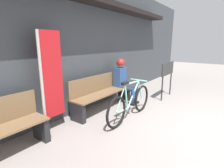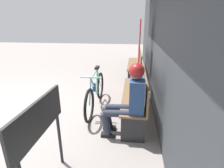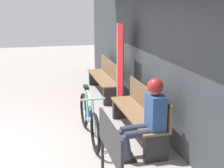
{
  "view_description": "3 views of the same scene",
  "coord_description": "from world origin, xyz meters",
  "px_view_note": "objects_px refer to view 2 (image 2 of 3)",
  "views": [
    {
      "loc": [
        -3.45,
        -0.04,
        1.6
      ],
      "look_at": [
        -0.33,
        2.21,
        0.69
      ],
      "focal_mm": 28.0,
      "sensor_mm": 36.0,
      "label": 1
    },
    {
      "loc": [
        2.94,
        2.46,
        1.74
      ],
      "look_at": [
        -0.34,
        2.05,
        0.56
      ],
      "focal_mm": 28.0,
      "sensor_mm": 36.0,
      "label": 2
    },
    {
      "loc": [
        4.46,
        0.88,
        2.22
      ],
      "look_at": [
        -0.46,
        2.12,
        0.89
      ],
      "focal_mm": 50.0,
      "sensor_mm": 36.0,
      "label": 3
    }
  ],
  "objects_px": {
    "bicycle": "(95,93)",
    "signboard": "(40,126)",
    "park_bench_far": "(136,64)",
    "person_seated": "(130,96)",
    "park_bench_near": "(137,95)",
    "banner_pole": "(139,52)"
  },
  "relations": [
    {
      "from": "banner_pole",
      "to": "signboard",
      "type": "distance_m",
      "value": 3.39
    },
    {
      "from": "bicycle",
      "to": "signboard",
      "type": "relative_size",
      "value": 1.62
    },
    {
      "from": "bicycle",
      "to": "park_bench_far",
      "type": "height_order",
      "value": "bicycle"
    },
    {
      "from": "person_seated",
      "to": "banner_pole",
      "type": "distance_m",
      "value": 2.17
    },
    {
      "from": "person_seated",
      "to": "park_bench_far",
      "type": "bearing_deg",
      "value": 177.91
    },
    {
      "from": "signboard",
      "to": "park_bench_near",
      "type": "bearing_deg",
      "value": 152.06
    },
    {
      "from": "banner_pole",
      "to": "park_bench_near",
      "type": "bearing_deg",
      "value": -1.77
    },
    {
      "from": "banner_pole",
      "to": "person_seated",
      "type": "bearing_deg",
      "value": -4.44
    },
    {
      "from": "park_bench_near",
      "to": "person_seated",
      "type": "relative_size",
      "value": 1.58
    },
    {
      "from": "park_bench_near",
      "to": "person_seated",
      "type": "height_order",
      "value": "person_seated"
    },
    {
      "from": "person_seated",
      "to": "signboard",
      "type": "distance_m",
      "value": 1.38
    },
    {
      "from": "person_seated",
      "to": "park_bench_far",
      "type": "height_order",
      "value": "person_seated"
    },
    {
      "from": "bicycle",
      "to": "banner_pole",
      "type": "bearing_deg",
      "value": 145.47
    },
    {
      "from": "bicycle",
      "to": "signboard",
      "type": "xyz_separation_m",
      "value": [
        1.93,
        -0.12,
        0.44
      ]
    },
    {
      "from": "signboard",
      "to": "bicycle",
      "type": "bearing_deg",
      "value": 176.55
    },
    {
      "from": "banner_pole",
      "to": "bicycle",
      "type": "bearing_deg",
      "value": -34.53
    },
    {
      "from": "bicycle",
      "to": "park_bench_far",
      "type": "distance_m",
      "value": 2.66
    },
    {
      "from": "park_bench_far",
      "to": "signboard",
      "type": "xyz_separation_m",
      "value": [
        4.45,
        -0.97,
        0.39
      ]
    },
    {
      "from": "bicycle",
      "to": "park_bench_near",
      "type": "bearing_deg",
      "value": 82.32
    },
    {
      "from": "person_seated",
      "to": "signboard",
      "type": "bearing_deg",
      "value": -37.78
    },
    {
      "from": "signboard",
      "to": "banner_pole",
      "type": "bearing_deg",
      "value": 162.66
    },
    {
      "from": "park_bench_near",
      "to": "banner_pole",
      "type": "relative_size",
      "value": 1.04
    }
  ]
}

